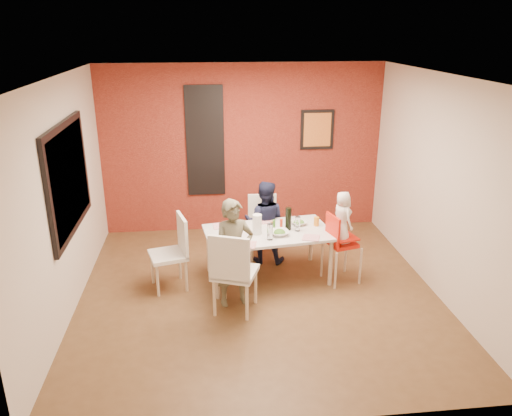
{
  "coord_description": "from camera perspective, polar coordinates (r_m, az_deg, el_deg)",
  "views": [
    {
      "loc": [
        -0.65,
        -5.59,
        3.22
      ],
      "look_at": [
        0.0,
        0.3,
        1.05
      ],
      "focal_mm": 35.0,
      "sensor_mm": 36.0,
      "label": 1
    }
  ],
  "objects": [
    {
      "name": "art_print_canvas",
      "position": [
        8.16,
        7.02,
        8.86
      ],
      "size": [
        0.44,
        0.01,
        0.54
      ],
      "primitive_type": "cube",
      "color": "orange",
      "rests_on": "wall_back"
    },
    {
      "name": "plate_far_mid",
      "position": [
        6.89,
        1.07,
        -1.48
      ],
      "size": [
        0.26,
        0.26,
        0.01
      ],
      "primitive_type": "cube",
      "rotation": [
        0.0,
        0.0,
        0.26
      ],
      "color": "silver",
      "rests_on": "dining_table"
    },
    {
      "name": "dining_table",
      "position": [
        6.58,
        1.39,
        -3.18
      ],
      "size": [
        1.73,
        1.11,
        0.68
      ],
      "rotation": [
        0.0,
        0.0,
        0.13
      ],
      "color": "silver",
      "rests_on": "ground"
    },
    {
      "name": "paper_towel_roll",
      "position": [
        6.43,
        0.13,
        -1.88
      ],
      "size": [
        0.12,
        0.12,
        0.27
      ],
      "primitive_type": "cylinder",
      "color": "white",
      "rests_on": "dining_table"
    },
    {
      "name": "ceiling",
      "position": [
        5.66,
        0.34,
        14.82
      ],
      "size": [
        4.5,
        4.5,
        0.02
      ],
      "primitive_type": "cube",
      "color": "silver",
      "rests_on": "wall_back"
    },
    {
      "name": "picture_window_frame",
      "position": [
        6.23,
        -20.66,
        3.23
      ],
      "size": [
        0.05,
        1.7,
        1.3
      ],
      "primitive_type": "cube",
      "color": "black",
      "rests_on": "wall_left"
    },
    {
      "name": "art_print_frame",
      "position": [
        8.17,
        7.0,
        8.88
      ],
      "size": [
        0.54,
        0.03,
        0.64
      ],
      "primitive_type": "cube",
      "color": "black",
      "rests_on": "wall_back"
    },
    {
      "name": "plate_near_right",
      "position": [
        6.39,
        6.3,
        -3.39
      ],
      "size": [
        0.26,
        0.26,
        0.01
      ],
      "primitive_type": "cube",
      "rotation": [
        0.0,
        0.0,
        -0.33
      ],
      "color": "silver",
      "rests_on": "dining_table"
    },
    {
      "name": "chair_left",
      "position": [
        6.49,
        -9.33,
        -4.57
      ],
      "size": [
        0.55,
        0.55,
        0.97
      ],
      "rotation": [
        0.0,
        0.0,
        4.97
      ],
      "color": "white",
      "rests_on": "ground"
    },
    {
      "name": "picture_window_pane",
      "position": [
        6.23,
        -20.53,
        3.24
      ],
      "size": [
        0.02,
        1.55,
        1.15
      ],
      "primitive_type": "cube",
      "color": "black",
      "rests_on": "wall_left"
    },
    {
      "name": "wine_glass_b",
      "position": [
        6.56,
        4.77,
        -1.81
      ],
      "size": [
        0.07,
        0.07,
        0.2
      ],
      "primitive_type": "cylinder",
      "color": "white",
      "rests_on": "dining_table"
    },
    {
      "name": "child_far",
      "position": [
        7.08,
        0.98,
        -1.61
      ],
      "size": [
        0.67,
        0.58,
        1.21
      ],
      "primitive_type": "imported",
      "rotation": [
        0.0,
        0.0,
        2.91
      ],
      "color": "black",
      "rests_on": "ground"
    },
    {
      "name": "wine_bottle",
      "position": [
        6.57,
        3.71,
        -1.24
      ],
      "size": [
        0.08,
        0.08,
        0.31
      ],
      "primitive_type": "cylinder",
      "color": "black",
      "rests_on": "dining_table"
    },
    {
      "name": "sippy_cup",
      "position": [
        6.77,
        6.92,
        -1.54
      ],
      "size": [
        0.07,
        0.07,
        0.12
      ],
      "primitive_type": "cylinder",
      "color": "orange",
      "rests_on": "dining_table"
    },
    {
      "name": "wall_back",
      "position": [
        8.09,
        -1.52,
        6.73
      ],
      "size": [
        4.5,
        0.02,
        2.7
      ],
      "primitive_type": "cube",
      "color": "beige",
      "rests_on": "ground"
    },
    {
      "name": "wall_right",
      "position": [
        6.57,
        20.21,
        2.3
      ],
      "size": [
        0.02,
        4.5,
        2.7
      ],
      "primitive_type": "cube",
      "color": "beige",
      "rests_on": "ground"
    },
    {
      "name": "wall_front",
      "position": [
        3.89,
        4.16,
        -8.74
      ],
      "size": [
        4.5,
        0.02,
        2.7
      ],
      "primitive_type": "cube",
      "color": "beige",
      "rests_on": "ground"
    },
    {
      "name": "condiment_green",
      "position": [
        6.55,
        2.07,
        -1.99
      ],
      "size": [
        0.04,
        0.04,
        0.15
      ],
      "primitive_type": "cylinder",
      "color": "#3E7C29",
      "rests_on": "dining_table"
    },
    {
      "name": "brick_accent_wall",
      "position": [
        8.07,
        -1.51,
        6.7
      ],
      "size": [
        4.5,
        0.02,
        2.7
      ],
      "primitive_type": "cube",
      "color": "maroon",
      "rests_on": "ground"
    },
    {
      "name": "plate_near_left",
      "position": [
        6.15,
        -1.09,
        -4.23
      ],
      "size": [
        0.27,
        0.27,
        0.01
      ],
      "primitive_type": "cube",
      "rotation": [
        0.0,
        0.0,
        -0.21
      ],
      "color": "silver",
      "rests_on": "dining_table"
    },
    {
      "name": "ground",
      "position": [
        6.49,
        0.29,
        -9.65
      ],
      "size": [
        4.5,
        4.5,
        0.0
      ],
      "primitive_type": "plane",
      "color": "brown",
      "rests_on": "ground"
    },
    {
      "name": "salad_bowl_b",
      "position": [
        6.79,
        4.92,
        -1.72
      ],
      "size": [
        0.26,
        0.26,
        0.05
      ],
      "primitive_type": "imported",
      "rotation": [
        0.0,
        0.0,
        0.39
      ],
      "color": "white",
      "rests_on": "dining_table"
    },
    {
      "name": "plate_far_left",
      "position": [
        6.74,
        -4.0,
        -2.05
      ],
      "size": [
        0.23,
        0.23,
        0.01
      ],
      "primitive_type": "cube",
      "rotation": [
        0.0,
        0.0,
        0.08
      ],
      "color": "white",
      "rests_on": "dining_table"
    },
    {
      "name": "wall_left",
      "position": [
        6.11,
        -21.13,
        0.88
      ],
      "size": [
        0.02,
        4.5,
        2.7
      ],
      "primitive_type": "cube",
      "color": "beige",
      "rests_on": "ground"
    },
    {
      "name": "salad_bowl_a",
      "position": [
        6.45,
        2.71,
        -2.85
      ],
      "size": [
        0.26,
        0.26,
        0.06
      ],
      "primitive_type": "imported",
      "rotation": [
        0.0,
        0.0,
        0.11
      ],
      "color": "white",
      "rests_on": "dining_table"
    },
    {
      "name": "wine_glass_a",
      "position": [
        6.28,
        1.6,
        -2.73
      ],
      "size": [
        0.07,
        0.07,
        0.21
      ],
      "primitive_type": "cylinder",
      "color": "silver",
      "rests_on": "dining_table"
    },
    {
      "name": "toddler",
      "position": [
        6.51,
        9.84,
        -1.06
      ],
      "size": [
        0.32,
        0.39,
        0.69
      ],
      "primitive_type": "imported",
      "rotation": [
        0.0,
        0.0,
        1.9
      ],
      "color": "silver",
      "rests_on": "high_chair"
    },
    {
      "name": "glassblock_surround",
      "position": [
        7.99,
        -5.83,
        7.57
      ],
      "size": [
        0.6,
        0.03,
        1.76
      ],
      "primitive_type": "cube",
      "color": "black",
      "rests_on": "wall_back"
    },
    {
      "name": "condiment_red",
      "position": [
        6.59,
        2.9,
        -1.91
      ],
      "size": [
        0.04,
        0.04,
        0.15
      ],
      "primitive_type": "cylinder",
      "color": "red",
      "rests_on": "dining_table"
    },
    {
      "name": "chair_far",
      "position": [
        7.33,
        0.77,
        -1.63
      ],
      "size": [
        0.43,
        0.43,
        0.9
      ],
      "rotation": [
        0.0,
        0.0,
        -0.04
      ],
      "color": "white",
      "rests_on": "ground"
    },
    {
      "name": "glassblock_strip",
      "position": [
        8.0,
        -5.83,
        7.58
      ],
      "size": [
        0.55,
        0.03,
        1.7
      ],
      "primitive_type": "cube",
      "color": "silver",
      "rests_on": "wall_back"
    },
    {
      "name": "child_near",
      "position": [
        5.98,
        -2.54,
        -5.19
      ],
      "size": [
        0.55,
        0.42,
        1.34
      ],
      "primitive_type": "imported",
      "rotation": [
        0.0,
        0.0,
        0.23
      ],
      "color": "brown",
      "rests_on": "ground"
    },
    {
      "name": "condiment_brown",
      "position": [
        6.55,
        1.82,
        -2.11
      ],
      "size": [
        0.03,
        0.03,
        0.13
      ],
      "primitive_type": "cylinder",
      "color": "brown",
      "rests_on": "dining_table"
    },
    {
      "name": "high_chair",
      "position": [
        6.62,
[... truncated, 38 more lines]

